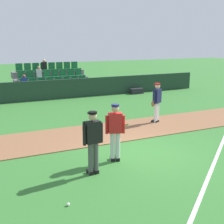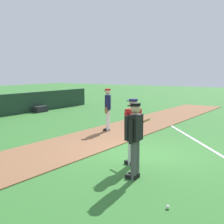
{
  "view_description": "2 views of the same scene",
  "coord_description": "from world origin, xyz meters",
  "px_view_note": "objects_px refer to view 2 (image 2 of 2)",
  "views": [
    {
      "loc": [
        -4.71,
        -7.98,
        3.59
      ],
      "look_at": [
        -0.55,
        1.07,
        1.18
      ],
      "focal_mm": 48.19,
      "sensor_mm": 36.0,
      "label": 1
    },
    {
      "loc": [
        -8.17,
        -4.24,
        2.48
      ],
      "look_at": [
        -0.58,
        0.7,
        1.29
      ],
      "focal_mm": 50.35,
      "sensor_mm": 36.0,
      "label": 2
    }
  ],
  "objects_px": {
    "runner_navy_jersey": "(108,108)",
    "equipment_bag": "(41,109)",
    "batter_red_jersey": "(133,129)",
    "umpire_home_plate": "(134,136)",
    "baseball": "(168,207)"
  },
  "relations": [
    {
      "from": "runner_navy_jersey",
      "to": "equipment_bag",
      "type": "height_order",
      "value": "runner_navy_jersey"
    },
    {
      "from": "batter_red_jersey",
      "to": "umpire_home_plate",
      "type": "xyz_separation_m",
      "value": [
        -0.94,
        -0.56,
        0.03
      ]
    },
    {
      "from": "runner_navy_jersey",
      "to": "baseball",
      "type": "distance_m",
      "value": 7.52
    },
    {
      "from": "umpire_home_plate",
      "to": "runner_navy_jersey",
      "type": "height_order",
      "value": "same"
    },
    {
      "from": "baseball",
      "to": "runner_navy_jersey",
      "type": "bearing_deg",
      "value": 42.18
    },
    {
      "from": "runner_navy_jersey",
      "to": "batter_red_jersey",
      "type": "bearing_deg",
      "value": -137.98
    },
    {
      "from": "batter_red_jersey",
      "to": "equipment_bag",
      "type": "relative_size",
      "value": 1.96
    },
    {
      "from": "umpire_home_plate",
      "to": "runner_navy_jersey",
      "type": "distance_m",
      "value": 5.77
    },
    {
      "from": "runner_navy_jersey",
      "to": "equipment_bag",
      "type": "xyz_separation_m",
      "value": [
        2.81,
        6.76,
        -0.78
      ]
    },
    {
      "from": "batter_red_jersey",
      "to": "umpire_home_plate",
      "type": "bearing_deg",
      "value": -149.17
    },
    {
      "from": "batter_red_jersey",
      "to": "baseball",
      "type": "relative_size",
      "value": 23.78
    },
    {
      "from": "umpire_home_plate",
      "to": "baseball",
      "type": "xyz_separation_m",
      "value": [
        -1.1,
        -1.31,
        -0.96
      ]
    },
    {
      "from": "umpire_home_plate",
      "to": "baseball",
      "type": "distance_m",
      "value": 1.96
    },
    {
      "from": "baseball",
      "to": "equipment_bag",
      "type": "bearing_deg",
      "value": 54.68
    },
    {
      "from": "baseball",
      "to": "equipment_bag",
      "type": "xyz_separation_m",
      "value": [
        8.34,
        11.77,
        0.14
      ]
    }
  ]
}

